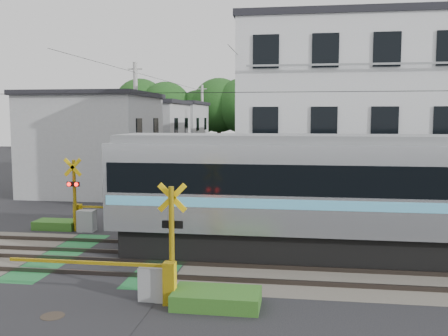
% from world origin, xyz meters
% --- Properties ---
extents(ground, '(120.00, 120.00, 0.00)m').
position_xyz_m(ground, '(0.00, 0.00, 0.00)').
color(ground, black).
extents(track_bed, '(120.00, 120.00, 0.14)m').
position_xyz_m(track_bed, '(0.00, 0.00, 0.04)').
color(track_bed, '#47423A').
rests_on(track_bed, ground).
extents(crossing_signal_near, '(4.74, 0.65, 3.09)m').
position_xyz_m(crossing_signal_near, '(2.59, -3.65, 0.71)').
color(crossing_signal_near, yellow).
rests_on(crossing_signal_near, ground).
extents(crossing_signal_far, '(4.74, 0.65, 3.09)m').
position_xyz_m(crossing_signal_far, '(-2.59, 3.65, 0.71)').
color(crossing_signal_far, yellow).
rests_on(crossing_signal_far, ground).
extents(apartment_block, '(10.20, 8.36, 9.30)m').
position_xyz_m(apartment_block, '(8.50, 9.49, 4.66)').
color(apartment_block, silver).
rests_on(apartment_block, ground).
extents(houses_row, '(22.07, 31.35, 6.80)m').
position_xyz_m(houses_row, '(0.25, 25.92, 3.24)').
color(houses_row, '#9FA1A4').
rests_on(houses_row, ground).
extents(tree_hill, '(40.00, 13.58, 11.35)m').
position_xyz_m(tree_hill, '(0.37, 48.00, 5.12)').
color(tree_hill, '#1B4416').
rests_on(tree_hill, ground).
extents(catenary, '(60.00, 5.04, 7.00)m').
position_xyz_m(catenary, '(6.00, 0.03, 3.70)').
color(catenary, '#2D2D33').
rests_on(catenary, ground).
extents(utility_poles, '(7.90, 42.00, 8.00)m').
position_xyz_m(utility_poles, '(-1.05, 23.01, 4.08)').
color(utility_poles, '#A5A5A0').
rests_on(utility_poles, ground).
extents(pedestrian, '(0.62, 0.45, 1.57)m').
position_xyz_m(pedestrian, '(0.30, 35.06, 0.79)').
color(pedestrian, '#262A30').
rests_on(pedestrian, ground).
extents(manhole_cover, '(0.57, 0.57, 0.02)m').
position_xyz_m(manhole_cover, '(0.42, -5.03, 0.01)').
color(manhole_cover, '#2D261E').
rests_on(manhole_cover, ground).
extents(weed_patches, '(10.25, 8.80, 0.40)m').
position_xyz_m(weed_patches, '(1.76, -0.09, 0.18)').
color(weed_patches, '#2D5E1E').
rests_on(weed_patches, ground).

